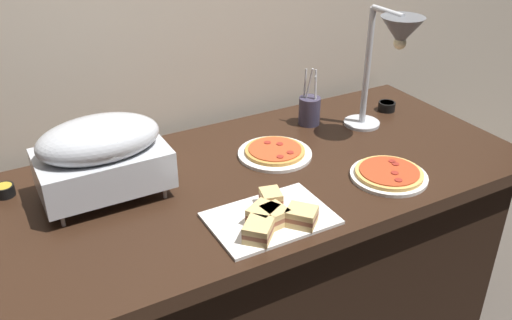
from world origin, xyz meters
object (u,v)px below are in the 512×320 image
at_px(pizza_plate_center, 389,174).
at_px(utensil_holder, 309,110).
at_px(sauce_cup_near, 5,190).
at_px(sandwich_platter, 273,217).
at_px(sauce_cup_far, 387,106).
at_px(heat_lamp, 394,43).
at_px(pizza_plate_front, 275,152).
at_px(chafing_dish, 101,154).

relative_size(pizza_plate_center, utensil_holder, 1.10).
relative_size(sauce_cup_near, utensil_holder, 0.26).
bearing_deg(sandwich_platter, sauce_cup_near, 140.75).
xyz_separation_m(sauce_cup_far, utensil_holder, (-0.35, 0.05, 0.04)).
distance_m(sandwich_platter, sauce_cup_far, 0.95).
bearing_deg(utensil_holder, sandwich_platter, -132.37).
bearing_deg(sandwich_platter, heat_lamp, 23.59).
height_order(heat_lamp, pizza_plate_front, heat_lamp).
bearing_deg(utensil_holder, heat_lamp, -52.41).
distance_m(heat_lamp, sandwich_platter, 0.78).
xyz_separation_m(chafing_dish, pizza_plate_front, (0.59, -0.03, -0.14)).
relative_size(pizza_plate_center, sauce_cup_far, 3.61).
height_order(chafing_dish, pizza_plate_center, chafing_dish).
bearing_deg(sauce_cup_far, sandwich_platter, -150.45).
xyz_separation_m(heat_lamp, pizza_plate_front, (-0.43, 0.07, -0.35)).
xyz_separation_m(pizza_plate_front, utensil_holder, (0.25, 0.16, 0.05)).
distance_m(chafing_dish, heat_lamp, 1.05).
distance_m(sandwich_platter, sauce_cup_near, 0.84).
distance_m(pizza_plate_front, sauce_cup_near, 0.89).
relative_size(chafing_dish, utensil_holder, 1.66).
xyz_separation_m(chafing_dish, pizza_plate_center, (0.84, -0.34, -0.13)).
height_order(sandwich_platter, utensil_holder, utensil_holder).
bearing_deg(heat_lamp, utensil_holder, 127.59).
height_order(heat_lamp, utensil_holder, heat_lamp).
height_order(heat_lamp, sandwich_platter, heat_lamp).
xyz_separation_m(chafing_dish, utensil_holder, (0.84, 0.14, -0.09)).
bearing_deg(sauce_cup_far, heat_lamp, -133.70).
relative_size(heat_lamp, utensil_holder, 2.03).
height_order(chafing_dish, sandwich_platter, chafing_dish).
xyz_separation_m(pizza_plate_front, pizza_plate_center, (0.25, -0.31, 0.00)).
distance_m(chafing_dish, pizza_plate_center, 0.92).
bearing_deg(sandwich_platter, pizza_plate_front, 58.36).
distance_m(pizza_plate_front, pizza_plate_center, 0.40).
bearing_deg(sauce_cup_near, pizza_plate_center, -23.85).
relative_size(heat_lamp, sauce_cup_near, 7.73).
distance_m(pizza_plate_center, utensil_holder, 0.48).
relative_size(chafing_dish, pizza_plate_center, 1.52).
bearing_deg(sauce_cup_near, heat_lamp, -10.85).
relative_size(chafing_dish, pizza_plate_front, 1.47).
relative_size(pizza_plate_front, sauce_cup_near, 4.31).
height_order(pizza_plate_center, sauce_cup_far, sauce_cup_far).
relative_size(sauce_cup_near, sauce_cup_far, 0.87).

